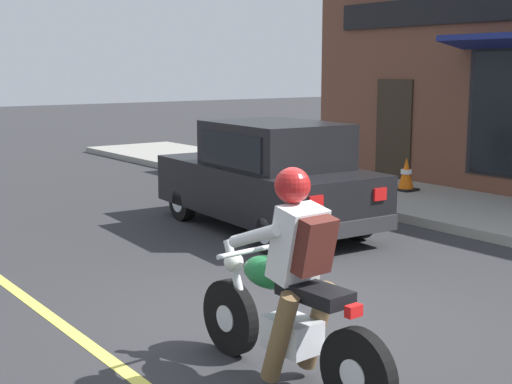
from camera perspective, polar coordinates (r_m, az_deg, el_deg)
The scene contains 6 objects.
ground_plane at distance 6.67m, azimuth 3.75°, elevation -10.37°, with size 80.00×80.00×0.00m, color #2B2B2D.
sidewalk_curb at distance 12.37m, azimuth 13.40°, elevation -0.84°, with size 2.60×22.00×0.14m, color gray.
lane_stripe at distance 8.39m, azimuth -19.71°, elevation -6.65°, with size 0.12×19.80×0.01m, color #D1C64C.
motorcycle_with_rider at distance 5.24m, azimuth 2.74°, elevation -8.26°, with size 0.56×2.02×1.62m.
car_hatchback at distance 10.20m, azimuth 0.92°, elevation 1.16°, with size 1.89×3.88×1.57m.
traffic_cone at distance 13.07m, azimuth 11.92°, elevation 1.39°, with size 0.36×0.36×0.60m.
Camera 1 is at (-4.09, -4.74, 2.30)m, focal length 50.00 mm.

